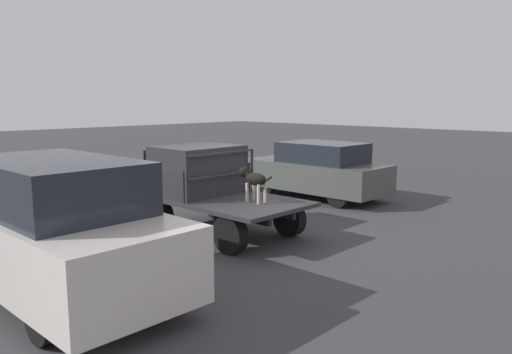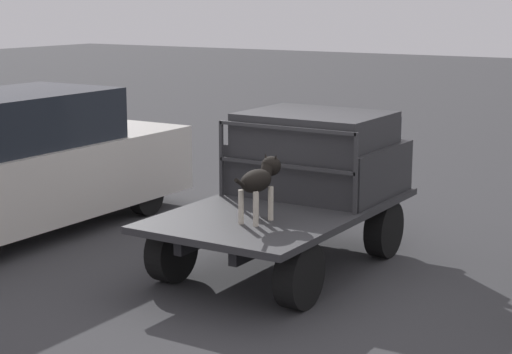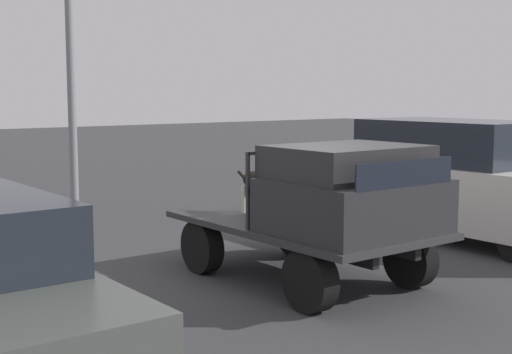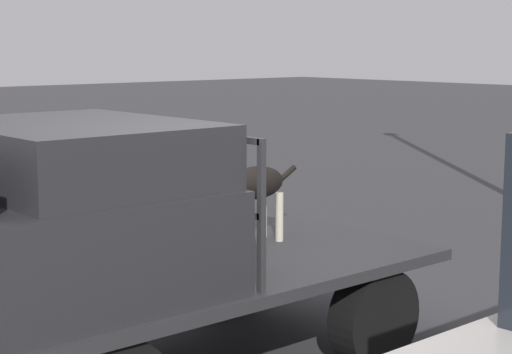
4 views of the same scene
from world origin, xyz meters
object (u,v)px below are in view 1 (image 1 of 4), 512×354
object	(u,v)px
dog	(253,179)
parked_sedan	(318,170)
parked_pickup_far	(49,227)
flatbed_truck	(223,208)

from	to	relation	value
dog	parked_sedan	xyz separation A→B (m)	(1.66, -4.39, -0.43)
parked_sedan	dog	bearing A→B (deg)	118.20
dog	parked_sedan	bearing A→B (deg)	-85.85
parked_sedan	parked_pickup_far	distance (m)	8.48
dog	parked_pickup_far	distance (m)	3.99
flatbed_truck	dog	xyz separation A→B (m)	(-0.72, -0.13, 0.67)
parked_pickup_far	dog	bearing A→B (deg)	-96.88
parked_pickup_far	parked_sedan	bearing A→B (deg)	-83.72
flatbed_truck	dog	distance (m)	0.99
parked_sedan	parked_pickup_far	size ratio (longest dim) A/B	0.80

